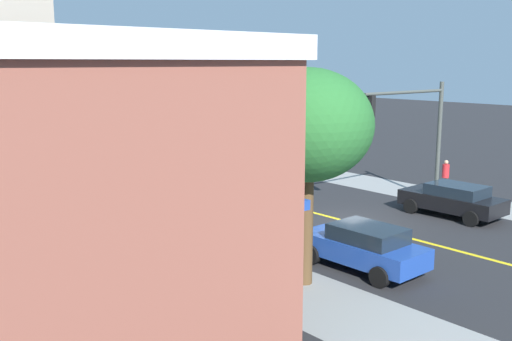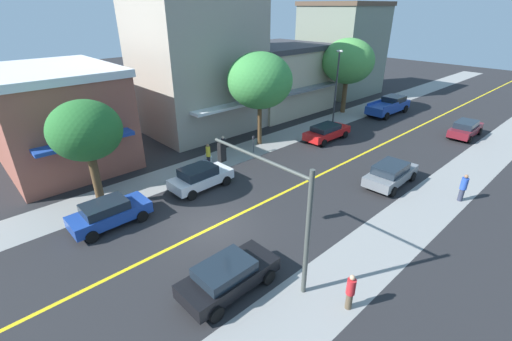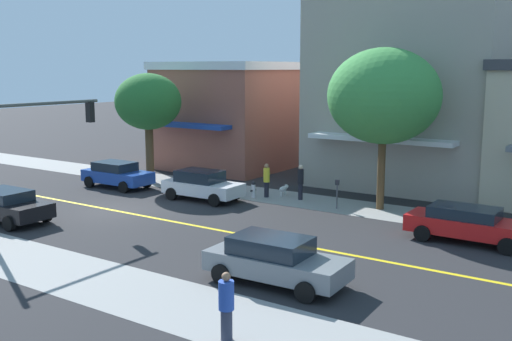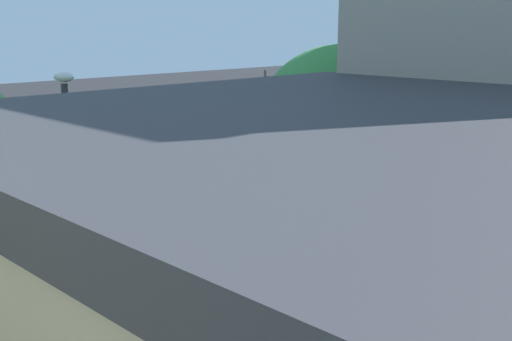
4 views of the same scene
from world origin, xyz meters
The scene contains 27 objects.
ground_plane centered at (0.00, 0.00, 0.00)m, with size 140.00×140.00×0.00m, color #262628.
sidewalk_left centered at (-6.96, 0.00, 0.00)m, with size 3.17×126.00×0.01m, color gray.
sidewalk_right centered at (6.96, 0.00, 0.00)m, with size 3.17×126.00×0.01m, color gray.
road_centerline_stripe centered at (0.00, 0.00, 0.00)m, with size 0.20×126.00×0.00m, color yellow.
tan_rowhouse centered at (-14.41, -2.97, 3.54)m, with size 11.04×8.05×7.05m.
pale_office_building centered at (-14.42, 9.28, 7.00)m, with size 9.69×10.49×13.98m.
corner_shop_building centered at (-14.41, 19.48, 3.54)m, with size 10.14×10.74×7.06m.
brick_apartment_block centered at (-14.43, 31.85, 5.66)m, with size 8.91×9.01×11.28m.
street_tree_left_near centered at (-6.24, -3.62, 4.70)m, with size 3.84×3.84×6.38m.
street_tree_right_corner centered at (-8.12, 23.93, 5.48)m, with size 5.47×5.47×7.83m.
street_tree_left_far centered at (-7.36, 10.35, 5.37)m, with size 5.26×5.26×7.62m.
fire_hydrant centered at (-6.07, 3.87, 0.43)m, with size 0.44×0.24×0.87m.
parking_meter centered at (-6.23, 8.62, 0.93)m, with size 0.12×0.18×1.42m.
traffic_light_mast centered at (4.40, -0.07, 3.86)m, with size 5.70×0.32×5.62m.
street_lamp centered at (-6.22, 19.40, 4.35)m, with size 0.70×0.36×7.14m.
red_sedan_left_curb centered at (-4.00, 15.35, 0.75)m, with size 1.95×4.73×1.39m.
blue_sedan_left_curb centered at (-3.97, -4.00, 0.77)m, with size 2.02×4.14×1.45m.
white_sedan_left_curb centered at (-4.14, 2.03, 0.79)m, with size 2.05×4.17×1.52m.
black_sedan_right_curb centered at (4.09, -2.29, 0.75)m, with size 2.09×4.30×1.40m.
maroon_sedan_right_curb centered at (4.06, 25.19, 0.78)m, with size 2.07×4.58×1.48m.
grey_sedan_right_curb centered at (3.98, 11.56, 0.78)m, with size 2.19×4.54×1.49m.
blue_pickup_truck centered at (-4.33, 27.02, 0.93)m, with size 2.36×6.11×1.81m.
pedestrian_yellow_shirt centered at (-6.54, 4.39, 0.95)m, with size 0.33×0.33×1.77m.
pedestrian_red_shirt centered at (8.08, 0.54, 0.87)m, with size 0.35×0.35×1.65m.
pedestrian_black_shirt centered at (-7.01, 6.16, 0.98)m, with size 0.31×0.31×1.82m.
pedestrian_blue_shirt centered at (8.02, 12.68, 0.92)m, with size 0.39×0.39×1.76m.
small_dog centered at (-7.31, 4.97, 0.38)m, with size 0.77×0.28×0.58m.
Camera 2 is at (12.89, -8.91, 10.78)m, focal length 24.21 mm.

